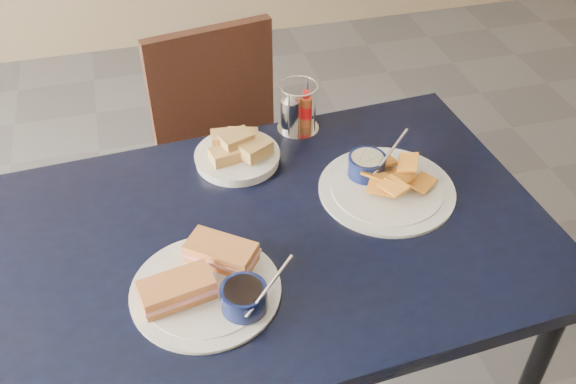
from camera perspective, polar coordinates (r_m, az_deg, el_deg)
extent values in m
cube|color=black|center=(1.42, -0.76, -3.99)|extent=(1.23, 0.86, 0.04)
cylinder|color=black|center=(1.90, -18.39, -8.14)|extent=(0.04, 0.04, 0.71)
cylinder|color=black|center=(2.03, 11.25, -2.75)|extent=(0.04, 0.04, 0.71)
cube|color=black|center=(2.07, -4.65, 1.20)|extent=(0.47, 0.45, 0.04)
cylinder|color=black|center=(2.09, -7.93, -6.76)|extent=(0.03, 0.03, 0.40)
cylinder|color=black|center=(2.13, 0.82, -5.14)|extent=(0.03, 0.03, 0.40)
cylinder|color=black|center=(2.31, -9.10, -1.27)|extent=(0.03, 0.03, 0.40)
cylinder|color=black|center=(2.35, -1.19, 0.10)|extent=(0.03, 0.03, 0.40)
cube|color=black|center=(2.07, -5.95, 9.11)|extent=(0.41, 0.11, 0.42)
cylinder|color=white|center=(1.29, -7.33, -8.66)|extent=(0.30, 0.30, 0.01)
cylinder|color=white|center=(1.29, -7.35, -8.50)|extent=(0.24, 0.24, 0.00)
cube|color=#D88A4D|center=(1.26, -9.86, -8.55)|extent=(0.15, 0.09, 0.04)
cube|color=pink|center=(1.26, -9.83, -8.68)|extent=(0.16, 0.10, 0.01)
cube|color=#D88A4D|center=(1.31, -5.96, -5.37)|extent=(0.15, 0.14, 0.04)
cube|color=pink|center=(1.32, -5.94, -5.51)|extent=(0.16, 0.15, 0.01)
cylinder|color=black|center=(1.23, -3.93, -9.37)|extent=(0.09, 0.09, 0.05)
cylinder|color=black|center=(1.22, -3.97, -8.89)|extent=(0.08, 0.08, 0.01)
cylinder|color=silver|center=(1.19, -1.68, -8.35)|extent=(0.11, 0.07, 0.08)
cylinder|color=white|center=(1.51, 8.76, 0.22)|extent=(0.32, 0.32, 0.01)
cylinder|color=white|center=(1.51, 8.78, 0.38)|extent=(0.26, 0.26, 0.00)
cube|color=orange|center=(1.54, 10.16, 1.23)|extent=(0.05, 0.07, 0.03)
cube|color=orange|center=(1.56, 8.36, 2.45)|extent=(0.07, 0.05, 0.02)
cube|color=orange|center=(1.51, 11.88, 0.73)|extent=(0.08, 0.08, 0.01)
cube|color=orange|center=(1.48, 8.34, 0.25)|extent=(0.08, 0.07, 0.02)
cube|color=orange|center=(1.50, 7.76, 1.28)|extent=(0.08, 0.07, 0.03)
cube|color=orange|center=(1.49, 9.89, 1.00)|extent=(0.08, 0.07, 0.02)
cube|color=orange|center=(1.46, 9.34, 0.27)|extent=(0.06, 0.08, 0.02)
cube|color=orange|center=(1.53, 10.59, 2.41)|extent=(0.07, 0.08, 0.02)
cylinder|color=black|center=(1.53, 7.01, 2.36)|extent=(0.09, 0.09, 0.05)
cylinder|color=beige|center=(1.52, 7.06, 2.83)|extent=(0.08, 0.08, 0.01)
cylinder|color=silver|center=(1.50, 9.02, 3.45)|extent=(0.11, 0.07, 0.08)
cylinder|color=white|center=(1.59, -4.51, 3.02)|extent=(0.21, 0.21, 0.02)
cylinder|color=white|center=(1.58, -4.53, 3.33)|extent=(0.17, 0.17, 0.00)
cube|color=tan|center=(1.55, -5.51, 3.27)|extent=(0.08, 0.06, 0.03)
cube|color=tan|center=(1.59, -4.09, 4.79)|extent=(0.09, 0.07, 0.03)
cube|color=tan|center=(1.54, -2.91, 3.82)|extent=(0.09, 0.08, 0.03)
cube|color=tan|center=(1.57, -5.46, 4.71)|extent=(0.08, 0.06, 0.03)
cube|color=tan|center=(1.55, -4.61, 4.58)|extent=(0.09, 0.07, 0.03)
cylinder|color=silver|center=(1.69, 0.89, 5.71)|extent=(0.11, 0.11, 0.01)
cylinder|color=silver|center=(1.69, 1.72, 8.40)|extent=(0.01, 0.00, 0.13)
cylinder|color=silver|center=(1.68, -0.53, 8.08)|extent=(0.01, 0.00, 0.13)
cylinder|color=silver|center=(1.62, 0.08, 6.83)|extent=(0.01, 0.01, 0.13)
cylinder|color=silver|center=(1.64, 2.39, 7.17)|extent=(0.01, 0.01, 0.13)
torus|color=silver|center=(1.62, 0.94, 9.41)|extent=(0.10, 0.10, 0.00)
cylinder|color=silver|center=(1.66, 0.17, 6.88)|extent=(0.05, 0.05, 0.08)
cone|color=silver|center=(1.63, 0.18, 8.44)|extent=(0.04, 0.04, 0.02)
cylinder|color=brown|center=(1.68, 1.59, 7.18)|extent=(0.03, 0.03, 0.08)
cylinder|color=#AF0A0C|center=(1.68, 1.59, 7.18)|extent=(0.03, 0.03, 0.03)
cylinder|color=#AF0A0C|center=(1.65, 1.63, 8.67)|extent=(0.02, 0.02, 0.02)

